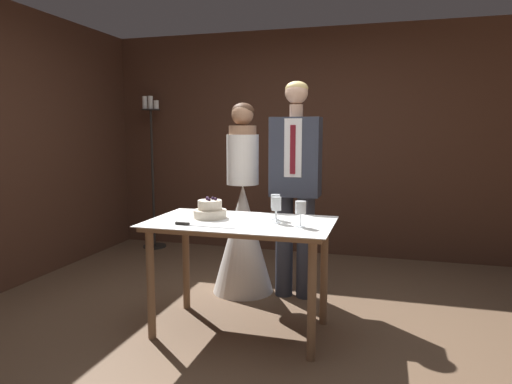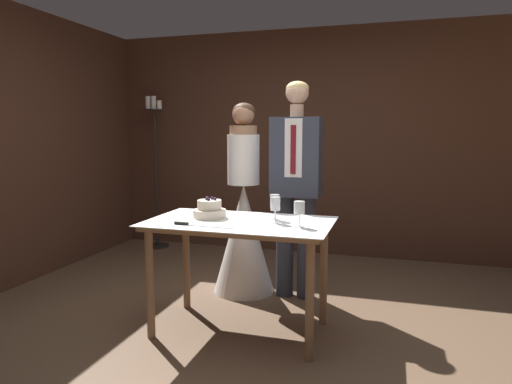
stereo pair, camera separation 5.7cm
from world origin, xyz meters
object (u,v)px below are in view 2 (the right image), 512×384
at_px(tiered_cake, 209,210).
at_px(wine_glass_far, 299,209).
at_px(wine_glass_near, 275,205).
at_px(wine_glass_middle, 275,202).
at_px(candle_stand, 155,170).
at_px(cake_knife, 192,225).
at_px(bride, 244,225).
at_px(groom, 296,181).
at_px(cake_table, 240,236).

relative_size(tiered_cake, wine_glass_far, 1.40).
distance_m(wine_glass_near, wine_glass_middle, 0.11).
xyz_separation_m(wine_glass_middle, candle_stand, (-1.99, 1.87, 0.02)).
distance_m(cake_knife, bride, 1.06).
height_order(cake_knife, groom, groom).
bearing_deg(wine_glass_near, candle_stand, 135.64).
xyz_separation_m(wine_glass_middle, bride, (-0.46, 0.67, -0.32)).
xyz_separation_m(tiered_cake, groom, (0.48, 0.75, 0.15)).
xyz_separation_m(cake_knife, candle_stand, (-1.51, 2.23, 0.14)).
bearing_deg(bride, wine_glass_middle, -55.91).
bearing_deg(wine_glass_near, wine_glass_middle, 106.77).
bearing_deg(wine_glass_middle, candle_stand, 136.80).
bearing_deg(cake_knife, cake_table, 46.45).
bearing_deg(candle_stand, cake_knife, -55.84).
relative_size(wine_glass_middle, candle_stand, 0.10).
xyz_separation_m(cake_knife, wine_glass_far, (0.69, 0.17, 0.11)).
xyz_separation_m(wine_glass_middle, wine_glass_far, (0.22, -0.19, -0.01)).
height_order(bride, groom, groom).
relative_size(wine_glass_middle, groom, 0.10).
xyz_separation_m(wine_glass_near, bride, (-0.49, 0.78, -0.32)).
relative_size(cake_knife, groom, 0.23).
bearing_deg(bride, cake_table, -73.65).
xyz_separation_m(bride, candle_stand, (-1.53, 1.19, 0.35)).
bearing_deg(cake_table, wine_glass_near, 3.07).
distance_m(wine_glass_middle, wine_glass_far, 0.29).
bearing_deg(bride, candle_stand, 142.09).
distance_m(tiered_cake, cake_knife, 0.30).
distance_m(tiered_cake, groom, 0.90).
xyz_separation_m(cake_table, wine_glass_near, (0.26, 0.01, 0.23)).
distance_m(wine_glass_middle, bride, 0.88).
relative_size(wine_glass_near, bride, 0.11).
distance_m(wine_glass_near, candle_stand, 2.83).
height_order(cake_table, cake_knife, cake_knife).
relative_size(wine_glass_far, candle_stand, 0.09).
bearing_deg(cake_knife, groom, 67.76).
relative_size(tiered_cake, wine_glass_middle, 1.33).
bearing_deg(bride, tiered_cake, -91.04).
height_order(wine_glass_far, candle_stand, candle_stand).
relative_size(wine_glass_near, groom, 0.10).
xyz_separation_m(cake_table, wine_glass_far, (0.44, -0.07, 0.22)).
distance_m(cake_knife, wine_glass_middle, 0.61).
bearing_deg(tiered_cake, cake_knife, -91.06).
height_order(cake_table, groom, groom).
distance_m(wine_glass_near, wine_glass_far, 0.20).
distance_m(cake_table, wine_glass_near, 0.34).
relative_size(cake_table, wine_glass_near, 7.23).
height_order(cake_table, tiered_cake, tiered_cake).
relative_size(cake_table, bride, 0.77).
bearing_deg(groom, candle_stand, 149.17).
relative_size(cake_knife, candle_stand, 0.23).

